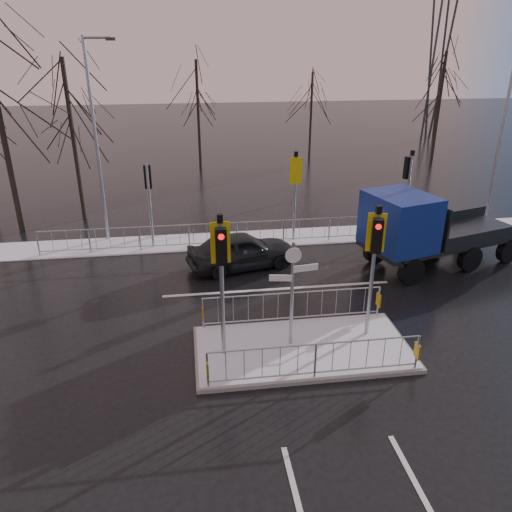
{
  "coord_description": "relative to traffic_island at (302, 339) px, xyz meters",
  "views": [
    {
      "loc": [
        -2.92,
        -11.5,
        8.04
      ],
      "look_at": [
        -0.93,
        2.69,
        1.8
      ],
      "focal_mm": 35.0,
      "sensor_mm": 36.0,
      "label": 1
    }
  ],
  "objects": [
    {
      "name": "ground",
      "position": [
        0.01,
        -0.01,
        -0.39
      ],
      "size": [
        120.0,
        120.0,
        0.0
      ],
      "primitive_type": "plane",
      "color": "black",
      "rests_on": "ground"
    },
    {
      "name": "snow_verge",
      "position": [
        0.01,
        8.59,
        -0.37
      ],
      "size": [
        30.0,
        2.0,
        0.04
      ],
      "primitive_type": "cube",
      "color": "white",
      "rests_on": "ground"
    },
    {
      "name": "tree_near_b",
      "position": [
        -7.99,
        12.49,
        4.76
      ],
      "size": [
        4.0,
        4.0,
        7.55
      ],
      "color": "black",
      "rests_on": "ground"
    },
    {
      "name": "car_far_lane",
      "position": [
        -1.04,
        5.8,
        0.31
      ],
      "size": [
        4.36,
        2.52,
        1.4
      ],
      "primitive_type": "imported",
      "rotation": [
        0.0,
        0.0,
        1.8
      ],
      "color": "black",
      "rests_on": "ground"
    },
    {
      "name": "lane_markings",
      "position": [
        0.01,
        -0.34,
        -0.39
      ],
      "size": [
        8.0,
        11.38,
        0.01
      ],
      "color": "silver",
      "rests_on": "ground"
    },
    {
      "name": "traffic_island",
      "position": [
        0.0,
        0.0,
        0.0
      ],
      "size": [
        6.0,
        3.04,
        4.15
      ],
      "color": "slate",
      "rests_on": "ground"
    },
    {
      "name": "tree_far_a",
      "position": [
        -1.99,
        21.99,
        4.43
      ],
      "size": [
        3.75,
        3.75,
        7.08
      ],
      "color": "black",
      "rests_on": "ground"
    },
    {
      "name": "far_kerb_fixtures",
      "position": [
        0.31,
        8.08,
        0.63
      ],
      "size": [
        18.0,
        0.65,
        3.83
      ],
      "color": "#979EA5",
      "rests_on": "ground"
    },
    {
      "name": "street_lamp_right",
      "position": [
        10.58,
        8.49,
        4.0
      ],
      "size": [
        1.25,
        0.18,
        8.0
      ],
      "color": "#979EA5",
      "rests_on": "ground"
    },
    {
      "name": "tree_far_c",
      "position": [
        14.01,
        20.99,
        4.76
      ],
      "size": [
        4.0,
        4.0,
        7.55
      ],
      "color": "black",
      "rests_on": "ground"
    },
    {
      "name": "flatbed_truck",
      "position": [
        5.45,
        4.81,
        1.21
      ],
      "size": [
        6.91,
        4.06,
        3.02
      ],
      "color": "black",
      "rests_on": "ground"
    },
    {
      "name": "tree_far_b",
      "position": [
        6.01,
        23.99,
        3.79
      ],
      "size": [
        3.25,
        3.25,
        6.14
      ],
      "color": "black",
      "rests_on": "ground"
    },
    {
      "name": "street_lamp_left",
      "position": [
        -6.42,
        9.49,
        4.1
      ],
      "size": [
        1.25,
        0.18,
        8.2
      ],
      "color": "#979EA5",
      "rests_on": "ground"
    }
  ]
}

